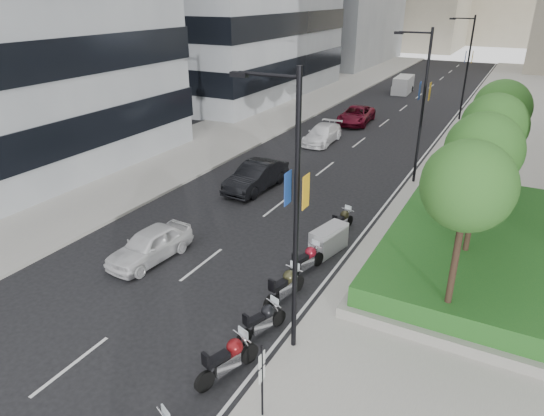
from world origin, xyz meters
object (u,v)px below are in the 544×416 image
Objects in this scene: parking_sign at (262,377)px; motorcycle_1 at (228,358)px; lamp_post_1 at (421,100)px; motorcycle_3 at (285,286)px; motorcycle_4 at (307,260)px; delivery_van at (403,85)px; lamp_post_0 at (292,206)px; car_b at (256,176)px; lamp_post_2 at (466,63)px; motorcycle_2 at (263,320)px; car_d at (356,115)px; motorcycle_6 at (342,221)px; motorcycle_5 at (329,240)px; car_a at (150,245)px; car_c at (322,134)px.

parking_sign is 2.12m from motorcycle_1.
parking_sign is at bearing -88.12° from lamp_post_1.
motorcycle_3 is 2.19m from motorcycle_4.
motorcycle_1 is 0.51× the size of delivery_van.
lamp_post_0 reaches higher than car_b.
motorcycle_2 is (-1.07, -34.84, -4.50)m from lamp_post_2.
motorcycle_1 is 0.43× the size of car_d.
lamp_post_0 is 10.05m from motorcycle_6.
motorcycle_5 is 0.51× the size of car_a.
lamp_post_0 is 1.84× the size of car_b.
lamp_post_2 is 3.60× the size of parking_sign.
motorcycle_1 is at bearing -59.90° from car_b.
lamp_post_0 is 14.73m from car_b.
lamp_post_1 is at bearing -62.11° from car_d.
motorcycle_5 is at bearing 11.70° from motorcycle_4.
motorcycle_2 is 4.37m from motorcycle_4.
lamp_post_2 is 28.80m from motorcycle_5.
motorcycle_6 is at bearing -20.25° from car_b.
lamp_post_2 is at bearing 90.00° from lamp_post_1.
delivery_van reaches higher than motorcycle_2.
parking_sign is (0.66, -3.00, -3.61)m from lamp_post_0.
motorcycle_1 is 1.00× the size of motorcycle_3.
motorcycle_5 is 8.38m from car_b.
lamp_post_0 is 1.88× the size of car_c.
parking_sign is 0.47× the size of car_d.
motorcycle_5 is 0.47× the size of delivery_van.
lamp_post_1 is 10.41m from car_b.
car_d is (-7.86, 29.66, -4.32)m from lamp_post_0.
motorcycle_2 is at bearing -80.99° from car_d.
lamp_post_1 is 1.68× the size of car_d.
car_c is at bearing 95.83° from car_a.
motorcycle_2 is at bearing -165.68° from motorcycle_5.
motorcycle_2 is at bearing -93.64° from lamp_post_1.
motorcycle_5 reaches higher than motorcycle_1.
car_a is at bearing 135.41° from motorcycle_5.
car_d reaches higher than motorcycle_1.
parking_sign is 10.07m from car_a.
motorcycle_2 is 0.89× the size of motorcycle_3.
motorcycle_2 is 13.40m from car_b.
delivery_van is (0.41, 23.30, 0.18)m from car_c.
lamp_post_0 reaches higher than motorcycle_3.
lamp_post_2 is 30.84m from motorcycle_4.
motorcycle_1 is 1.09× the size of motorcycle_5.
lamp_post_1 reaches higher than motorcycle_5.
car_b is at bearing -108.69° from lamp_post_2.
motorcycle_6 is (-0.39, 8.70, -0.03)m from motorcycle_2.
lamp_post_1 is at bearing 15.25° from motorcycle_1.
car_c is at bearing 95.13° from car_b.
delivery_van is (-7.77, 28.89, -4.19)m from lamp_post_1.
delivery_van is at bearing 85.69° from car_d.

